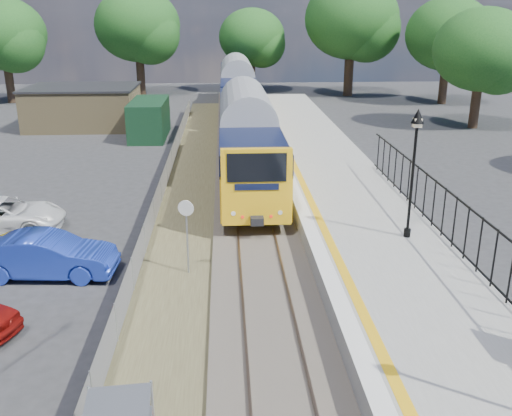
{
  "coord_description": "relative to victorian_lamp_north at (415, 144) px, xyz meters",
  "views": [
    {
      "loc": [
        -1.18,
        -12.67,
        8.58
      ],
      "look_at": [
        -0.12,
        6.25,
        2.0
      ],
      "focal_mm": 40.0,
      "sensor_mm": 36.0,
      "label": 1
    }
  ],
  "objects": [
    {
      "name": "ground",
      "position": [
        -5.3,
        -6.0,
        -4.3
      ],
      "size": [
        120.0,
        120.0,
        0.0
      ],
      "primitive_type": "plane",
      "color": "#2D2D30",
      "rests_on": "ground"
    },
    {
      "name": "track_bed",
      "position": [
        -5.77,
        3.67,
        -4.21
      ],
      "size": [
        5.9,
        80.0,
        0.29
      ],
      "color": "#473F38",
      "rests_on": "ground"
    },
    {
      "name": "platform",
      "position": [
        -1.1,
        2.0,
        -3.85
      ],
      "size": [
        5.0,
        70.0,
        0.9
      ],
      "primitive_type": "cube",
      "color": "gray",
      "rests_on": "ground"
    },
    {
      "name": "platform_edge",
      "position": [
        -3.16,
        2.0,
        -3.39
      ],
      "size": [
        0.9,
        70.0,
        0.01
      ],
      "color": "silver",
      "rests_on": "platform"
    },
    {
      "name": "victorian_lamp_north",
      "position": [
        0.0,
        0.0,
        0.0
      ],
      "size": [
        0.44,
        0.44,
        4.6
      ],
      "color": "black",
      "rests_on": "platform"
    },
    {
      "name": "palisade_fence",
      "position": [
        1.25,
        -3.76,
        -2.46
      ],
      "size": [
        0.12,
        26.0,
        2.0
      ],
      "color": "black",
      "rests_on": "platform"
    },
    {
      "name": "wire_fence",
      "position": [
        -9.5,
        6.0,
        -3.7
      ],
      "size": [
        0.06,
        52.0,
        1.2
      ],
      "color": "#999EA3",
      "rests_on": "ground"
    },
    {
      "name": "outbuilding",
      "position": [
        -16.21,
        25.21,
        -2.78
      ],
      "size": [
        10.8,
        10.1,
        3.12
      ],
      "color": "#917D52",
      "rests_on": "ground"
    },
    {
      "name": "tree_line",
      "position": [
        -3.9,
        36.0,
        2.31
      ],
      "size": [
        56.8,
        43.8,
        11.88
      ],
      "color": "#332319",
      "rests_on": "ground"
    },
    {
      "name": "train",
      "position": [
        -5.3,
        22.35,
        -1.96
      ],
      "size": [
        2.82,
        40.83,
        3.51
      ],
      "color": "yellow",
      "rests_on": "ground"
    },
    {
      "name": "speed_sign",
      "position": [
        -7.8,
        -0.82,
        -2.48
      ],
      "size": [
        0.53,
        0.16,
        2.69
      ],
      "rotation": [
        0.0,
        0.0,
        -0.25
      ],
      "color": "#999EA3",
      "rests_on": "ground"
    },
    {
      "name": "car_blue",
      "position": [
        -12.54,
        -0.67,
        -3.54
      ],
      "size": [
        4.69,
        1.9,
        1.51
      ],
      "primitive_type": "imported",
      "rotation": [
        0.0,
        0.0,
        1.5
      ],
      "color": "#1C34A8",
      "rests_on": "ground"
    },
    {
      "name": "car_yellow",
      "position": [
        -13.26,
        0.41,
        -3.72
      ],
      "size": [
        4.01,
        1.63,
        1.16
      ],
      "primitive_type": "imported",
      "rotation": [
        0.0,
        0.0,
        1.57
      ],
      "color": "gold",
      "rests_on": "ground"
    },
    {
      "name": "car_white",
      "position": [
        -15.63,
        3.71,
        -3.6
      ],
      "size": [
        5.06,
        2.46,
        1.39
      ],
      "primitive_type": "imported",
      "rotation": [
        0.0,
        0.0,
        1.6
      ],
      "color": "white",
      "rests_on": "ground"
    }
  ]
}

